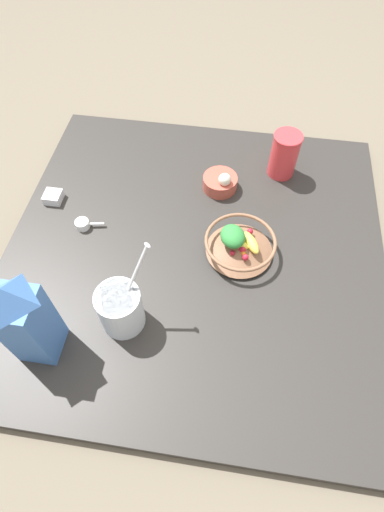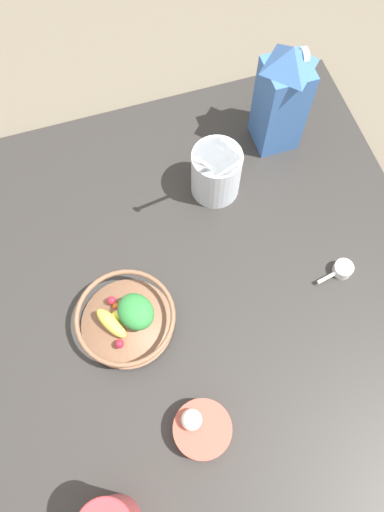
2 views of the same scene
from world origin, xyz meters
name	(u,v)px [view 1 (image 1 of 2)]	position (x,y,z in m)	size (l,w,h in m)	color
ground_plane	(194,255)	(0.00, 0.00, 0.00)	(6.00, 6.00, 0.00)	#665B4C
countertop	(194,252)	(0.00, 0.00, 0.02)	(1.08, 1.08, 0.03)	#2D2B28
fruit_bowl	(240,244)	(-0.01, 0.13, 0.07)	(0.20, 0.20, 0.09)	brown
milk_carton	(25,320)	(0.34, -0.32, 0.18)	(0.09, 0.09, 0.28)	#3D6BB2
yogurt_tub	(120,308)	(0.25, -0.15, 0.11)	(0.14, 0.14, 0.25)	silver
drinking_cup	(284,154)	(-0.35, 0.24, 0.11)	(0.09, 0.09, 0.15)	#DB383D
spice_jar	(53,197)	(-0.12, -0.46, 0.05)	(0.05, 0.05, 0.03)	silver
measuring_scoop	(83,224)	(-0.03, -0.34, 0.05)	(0.04, 0.08, 0.03)	white
garlic_bowl	(220,182)	(-0.25, 0.05, 0.06)	(0.11, 0.11, 0.08)	#B24C3D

